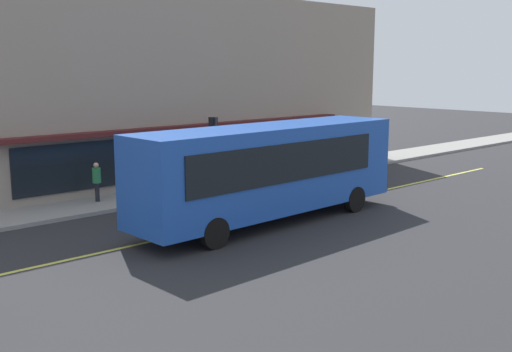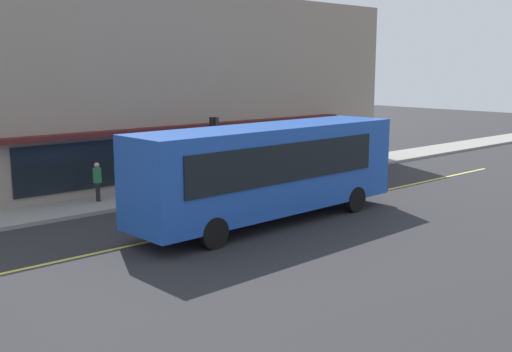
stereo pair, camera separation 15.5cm
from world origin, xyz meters
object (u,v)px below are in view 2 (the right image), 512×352
(bus, at_px, (270,168))
(traffic_light, at_px, (215,135))
(car_navy, at_px, (345,163))
(pedestrian_near_storefront, at_px, (97,178))
(pedestrian_by_curb, at_px, (198,161))

(bus, xyz_separation_m, traffic_light, (1.93, 5.75, 0.55))
(car_navy, bearing_deg, bus, -155.53)
(bus, height_order, car_navy, bus)
(pedestrian_near_storefront, distance_m, pedestrian_by_curb, 5.17)
(traffic_light, height_order, car_navy, traffic_light)
(bus, bearing_deg, traffic_light, 71.46)
(car_navy, bearing_deg, pedestrian_by_curb, 158.11)
(bus, xyz_separation_m, car_navy, (8.87, 4.04, -1.24))
(bus, relative_size, pedestrian_near_storefront, 7.00)
(bus, height_order, pedestrian_by_curb, bus)
(pedestrian_near_storefront, height_order, pedestrian_by_curb, pedestrian_by_curb)
(bus, distance_m, car_navy, 9.82)
(bus, xyz_separation_m, pedestrian_by_curb, (1.79, 6.88, -0.73))
(traffic_light, bearing_deg, bus, -108.54)
(bus, distance_m, pedestrian_near_storefront, 7.54)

